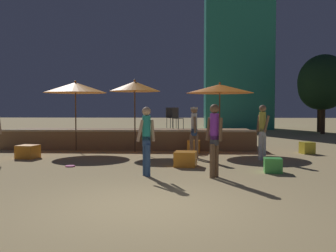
{
  "coord_description": "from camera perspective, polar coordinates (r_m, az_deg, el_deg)",
  "views": [
    {
      "loc": [
        0.68,
        -6.51,
        1.73
      ],
      "look_at": [
        0.0,
        6.7,
        1.09
      ],
      "focal_mm": 40.0,
      "sensor_mm": 36.0,
      "label": 1
    }
  ],
  "objects": [
    {
      "name": "person_2",
      "position": [
        12.87,
        4.0,
        -0.48
      ],
      "size": [
        0.3,
        0.57,
        1.76
      ],
      "rotation": [
        0.0,
        0.0,
        3.29
      ],
      "color": "#997051",
      "rests_on": "ground"
    },
    {
      "name": "cube_seat_1",
      "position": [
        11.13,
        2.68,
        -5.03
      ],
      "size": [
        0.7,
        0.7,
        0.44
      ],
      "rotation": [
        0.0,
        0.0,
        -0.12
      ],
      "color": "orange",
      "rests_on": "ground"
    },
    {
      "name": "cube_seat_4",
      "position": [
        15.11,
        20.43,
        -3.15
      ],
      "size": [
        0.53,
        0.53,
        0.44
      ],
      "rotation": [
        0.0,
        0.0,
        0.21
      ],
      "color": "yellow",
      "rests_on": "ground"
    },
    {
      "name": "patio_umbrella_2",
      "position": [
        15.14,
        7.9,
        5.65
      ],
      "size": [
        2.69,
        2.69,
        2.76
      ],
      "color": "brown",
      "rests_on": "ground"
    },
    {
      "name": "person_3",
      "position": [
        9.48,
        -3.3,
        -1.88
      ],
      "size": [
        0.49,
        0.32,
        1.76
      ],
      "rotation": [
        0.0,
        0.0,
        2.07
      ],
      "color": "#2D4C7F",
      "rests_on": "ground"
    },
    {
      "name": "wooden_deck",
      "position": [
        16.59,
        -5.76,
        -1.9
      ],
      "size": [
        10.56,
        2.83,
        0.85
      ],
      "color": "olive",
      "rests_on": "ground"
    },
    {
      "name": "bistro_chair_0",
      "position": [
        16.59,
        0.36,
        1.6
      ],
      "size": [
        0.47,
        0.48,
        0.9
      ],
      "rotation": [
        0.0,
        0.0,
        0.61
      ],
      "color": "#2D3338",
      "rests_on": "wooden_deck"
    },
    {
      "name": "ground_plane",
      "position": [
        6.77,
        -2.97,
        -12.03
      ],
      "size": [
        120.0,
        120.0,
        0.0
      ],
      "primitive_type": "plane",
      "color": "tan"
    },
    {
      "name": "background_tree_0",
      "position": [
        29.1,
        22.12,
        5.57
      ],
      "size": [
        3.02,
        3.02,
        4.93
      ],
      "color": "#3D2B1C",
      "rests_on": "ground"
    },
    {
      "name": "frisbee_disc",
      "position": [
        11.45,
        -14.7,
        -5.92
      ],
      "size": [
        0.28,
        0.28,
        0.03
      ],
      "color": "#E54C99",
      "rests_on": "ground"
    },
    {
      "name": "patio_umbrella_0",
      "position": [
        14.81,
        -5.09,
        6.01
      ],
      "size": [
        2.01,
        2.01,
        2.85
      ],
      "color": "brown",
      "rests_on": "ground"
    },
    {
      "name": "background_tree_1",
      "position": [
        26.91,
        22.63,
        6.17
      ],
      "size": [
        3.32,
        3.32,
        5.26
      ],
      "color": "#3D2B1C",
      "rests_on": "ground"
    },
    {
      "name": "bistro_chair_1",
      "position": [
        15.49,
        1.33,
        1.52
      ],
      "size": [
        0.48,
        0.48,
        0.9
      ],
      "rotation": [
        0.0,
        0.0,
        2.36
      ],
      "color": "#2D3338",
      "rests_on": "wooden_deck"
    },
    {
      "name": "cube_seat_3",
      "position": [
        13.77,
        -20.58,
        -3.68
      ],
      "size": [
        0.73,
        0.73,
        0.45
      ],
      "rotation": [
        0.0,
        0.0,
        -0.17
      ],
      "color": "orange",
      "rests_on": "ground"
    },
    {
      "name": "distant_building",
      "position": [
        32.44,
        10.59,
        13.83
      ],
      "size": [
        5.41,
        3.51,
        15.98
      ],
      "color": "teal",
      "rests_on": "ground"
    },
    {
      "name": "person_0",
      "position": [
        9.32,
        7.08,
        -1.66
      ],
      "size": [
        0.44,
        0.34,
        1.83
      ],
      "rotation": [
        0.0,
        0.0,
        4.1
      ],
      "color": "brown",
      "rests_on": "ground"
    },
    {
      "name": "person_1",
      "position": [
        12.8,
        14.19,
        -0.51
      ],
      "size": [
        0.39,
        0.5,
        1.83
      ],
      "rotation": [
        0.0,
        0.0,
        3.78
      ],
      "color": "white",
      "rests_on": "ground"
    },
    {
      "name": "cube_seat_0",
      "position": [
        10.46,
        15.69,
        -5.78
      ],
      "size": [
        0.5,
        0.5,
        0.39
      ],
      "rotation": [
        0.0,
        0.0,
        -0.11
      ],
      "color": "#4CC651",
      "rests_on": "ground"
    },
    {
      "name": "cube_seat_2",
      "position": [
        14.44,
        3.95,
        -3.14
      ],
      "size": [
        0.52,
        0.52,
        0.49
      ],
      "rotation": [
        0.0,
        0.0,
        -0.11
      ],
      "color": "orange",
      "rests_on": "ground"
    },
    {
      "name": "patio_umbrella_1",
      "position": [
        15.64,
        -13.93,
        5.69
      ],
      "size": [
        2.53,
        2.53,
        2.84
      ],
      "color": "brown",
      "rests_on": "ground"
    }
  ]
}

